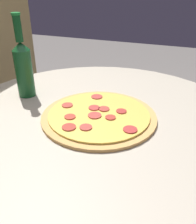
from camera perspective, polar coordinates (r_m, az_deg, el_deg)
The scene contains 3 objects.
table at distance 0.92m, azimuth 0.36°, elevation -10.76°, with size 1.02×1.02×0.71m.
pizza at distance 0.81m, azimuth -0.02°, elevation -0.77°, with size 0.37×0.37×0.02m.
beer_bottle at distance 0.97m, azimuth -16.68°, elevation 9.89°, with size 0.06×0.06×0.30m.
Camera 1 is at (-0.67, -0.24, 1.11)m, focal length 40.00 mm.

